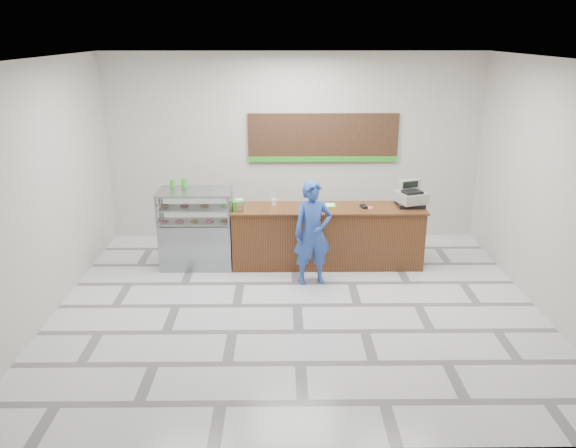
{
  "coord_description": "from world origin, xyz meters",
  "views": [
    {
      "loc": [
        -0.22,
        -7.43,
        3.83
      ],
      "look_at": [
        -0.13,
        0.9,
        0.96
      ],
      "focal_mm": 35.0,
      "sensor_mm": 36.0,
      "label": 1
    }
  ],
  "objects_px": {
    "display_case": "(197,228)",
    "cash_register": "(411,197)",
    "sales_counter": "(327,236)",
    "customer": "(313,233)",
    "serving_tray": "(325,205)"
  },
  "relations": [
    {
      "from": "sales_counter",
      "to": "customer",
      "type": "distance_m",
      "value": 0.84
    },
    {
      "from": "sales_counter",
      "to": "customer",
      "type": "relative_size",
      "value": 1.95
    },
    {
      "from": "display_case",
      "to": "serving_tray",
      "type": "xyz_separation_m",
      "value": [
        2.18,
        0.08,
        0.37
      ]
    },
    {
      "from": "display_case",
      "to": "sales_counter",
      "type": "bearing_deg",
      "value": 0.01
    },
    {
      "from": "sales_counter",
      "to": "serving_tray",
      "type": "xyz_separation_m",
      "value": [
        -0.04,
        0.08,
        0.52
      ]
    },
    {
      "from": "sales_counter",
      "to": "serving_tray",
      "type": "relative_size",
      "value": 9.02
    },
    {
      "from": "cash_register",
      "to": "customer",
      "type": "height_order",
      "value": "customer"
    },
    {
      "from": "display_case",
      "to": "cash_register",
      "type": "bearing_deg",
      "value": 1.55
    },
    {
      "from": "display_case",
      "to": "cash_register",
      "type": "distance_m",
      "value": 3.66
    },
    {
      "from": "sales_counter",
      "to": "serving_tray",
      "type": "height_order",
      "value": "serving_tray"
    },
    {
      "from": "serving_tray",
      "to": "display_case",
      "type": "bearing_deg",
      "value": -177.79
    },
    {
      "from": "cash_register",
      "to": "serving_tray",
      "type": "distance_m",
      "value": 1.45
    },
    {
      "from": "cash_register",
      "to": "serving_tray",
      "type": "relative_size",
      "value": 1.6
    },
    {
      "from": "cash_register",
      "to": "display_case",
      "type": "bearing_deg",
      "value": 162.35
    },
    {
      "from": "display_case",
      "to": "serving_tray",
      "type": "bearing_deg",
      "value": 2.14
    }
  ]
}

